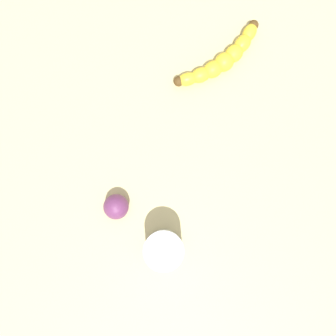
% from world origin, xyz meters
% --- Properties ---
extents(wooden_tabletop, '(1.20, 1.20, 0.03)m').
position_xyz_m(wooden_tabletop, '(0.00, 0.00, 0.01)').
color(wooden_tabletop, '#C9BB83').
rests_on(wooden_tabletop, ground).
extents(banana, '(0.07, 0.22, 0.04)m').
position_xyz_m(banana, '(-0.07, 0.17, 0.05)').
color(banana, yellow).
rests_on(banana, wooden_tabletop).
extents(smoothie_glass, '(0.07, 0.07, 0.09)m').
position_xyz_m(smoothie_glass, '(0.13, -0.18, 0.07)').
color(smoothie_glass, silver).
rests_on(smoothie_glass, wooden_tabletop).
extents(plum_fruit, '(0.05, 0.05, 0.05)m').
position_xyz_m(plum_fruit, '(0.01, -0.19, 0.06)').
color(plum_fruit, '#6B3360').
rests_on(plum_fruit, wooden_tabletop).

